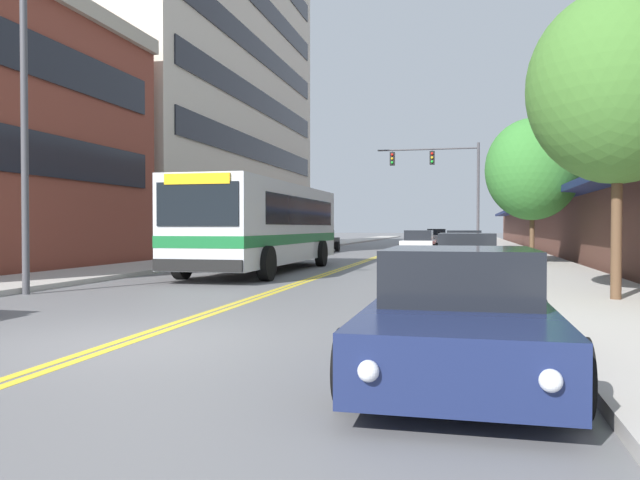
{
  "coord_description": "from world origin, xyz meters",
  "views": [
    {
      "loc": [
        4.41,
        -7.4,
        1.53
      ],
      "look_at": [
        -0.96,
        15.52,
        1.04
      ],
      "focal_mm": 35.0,
      "sensor_mm": 36.0,
      "label": 1
    }
  ],
  "objects_px": {
    "car_silver_moving_second": "(437,237)",
    "car_white_moving_third": "(419,244)",
    "fire_hydrant": "(516,260)",
    "car_red_parked_right_mid": "(465,241)",
    "car_champagne_parked_right_end": "(467,260)",
    "street_tree_right_mid": "(532,169)",
    "car_navy_parked_right_foreground": "(460,316)",
    "street_lamp_left_near": "(35,87)",
    "car_charcoal_moving_lead": "(420,240)",
    "street_tree_right_near": "(618,87)",
    "car_dark_grey_parked_right_far": "(464,247)",
    "car_black_parked_left_mid": "(318,242)",
    "city_bus": "(266,223)",
    "traffic_signal_mast": "(444,174)"
  },
  "relations": [
    {
      "from": "car_red_parked_right_mid",
      "to": "fire_hydrant",
      "type": "height_order",
      "value": "car_red_parked_right_mid"
    },
    {
      "from": "car_champagne_parked_right_end",
      "to": "street_tree_right_near",
      "type": "bearing_deg",
      "value": -56.98
    },
    {
      "from": "car_red_parked_right_mid",
      "to": "street_tree_right_near",
      "type": "xyz_separation_m",
      "value": [
        2.89,
        -31.51,
        3.63
      ]
    },
    {
      "from": "car_champagne_parked_right_end",
      "to": "street_tree_right_mid",
      "type": "relative_size",
      "value": 0.84
    },
    {
      "from": "car_silver_moving_second",
      "to": "car_white_moving_third",
      "type": "bearing_deg",
      "value": -90.25
    },
    {
      "from": "city_bus",
      "to": "car_charcoal_moving_lead",
      "type": "distance_m",
      "value": 26.7
    },
    {
      "from": "city_bus",
      "to": "street_tree_right_mid",
      "type": "distance_m",
      "value": 10.37
    },
    {
      "from": "fire_hydrant",
      "to": "car_red_parked_right_mid",
      "type": "bearing_deg",
      "value": 93.81
    },
    {
      "from": "car_navy_parked_right_foreground",
      "to": "street_lamp_left_near",
      "type": "height_order",
      "value": "street_lamp_left_near"
    },
    {
      "from": "city_bus",
      "to": "car_navy_parked_right_foreground",
      "type": "distance_m",
      "value": 15.57
    },
    {
      "from": "car_red_parked_right_mid",
      "to": "street_tree_right_mid",
      "type": "bearing_deg",
      "value": -82.66
    },
    {
      "from": "traffic_signal_mast",
      "to": "street_tree_right_mid",
      "type": "height_order",
      "value": "traffic_signal_mast"
    },
    {
      "from": "city_bus",
      "to": "car_charcoal_moving_lead",
      "type": "height_order",
      "value": "city_bus"
    },
    {
      "from": "street_tree_right_near",
      "to": "fire_hydrant",
      "type": "height_order",
      "value": "street_tree_right_near"
    },
    {
      "from": "city_bus",
      "to": "fire_hydrant",
      "type": "height_order",
      "value": "city_bus"
    },
    {
      "from": "car_white_moving_third",
      "to": "traffic_signal_mast",
      "type": "distance_m",
      "value": 9.88
    },
    {
      "from": "car_charcoal_moving_lead",
      "to": "street_tree_right_near",
      "type": "relative_size",
      "value": 0.72
    },
    {
      "from": "traffic_signal_mast",
      "to": "street_tree_right_near",
      "type": "height_order",
      "value": "traffic_signal_mast"
    },
    {
      "from": "car_black_parked_left_mid",
      "to": "car_champagne_parked_right_end",
      "type": "distance_m",
      "value": 21.23
    },
    {
      "from": "car_red_parked_right_mid",
      "to": "fire_hydrant",
      "type": "bearing_deg",
      "value": -86.19
    },
    {
      "from": "car_charcoal_moving_lead",
      "to": "street_tree_right_near",
      "type": "bearing_deg",
      "value": -79.78
    },
    {
      "from": "car_dark_grey_parked_right_far",
      "to": "car_champagne_parked_right_end",
      "type": "distance_m",
      "value": 11.38
    },
    {
      "from": "street_tree_right_mid",
      "to": "car_white_moving_third",
      "type": "bearing_deg",
      "value": 117.07
    },
    {
      "from": "car_black_parked_left_mid",
      "to": "car_navy_parked_right_foreground",
      "type": "height_order",
      "value": "car_black_parked_left_mid"
    },
    {
      "from": "car_black_parked_left_mid",
      "to": "fire_hydrant",
      "type": "xyz_separation_m",
      "value": [
        10.23,
        -16.24,
        -0.12
      ]
    },
    {
      "from": "car_champagne_parked_right_end",
      "to": "street_lamp_left_near",
      "type": "relative_size",
      "value": 0.59
    },
    {
      "from": "car_navy_parked_right_foreground",
      "to": "street_lamp_left_near",
      "type": "distance_m",
      "value": 11.62
    },
    {
      "from": "car_champagne_parked_right_end",
      "to": "car_silver_moving_second",
      "type": "relative_size",
      "value": 1.02
    },
    {
      "from": "car_silver_moving_second",
      "to": "street_tree_right_mid",
      "type": "relative_size",
      "value": 0.82
    },
    {
      "from": "car_silver_moving_second",
      "to": "street_tree_right_mid",
      "type": "distance_m",
      "value": 30.18
    },
    {
      "from": "car_silver_moving_second",
      "to": "street_tree_right_mid",
      "type": "xyz_separation_m",
      "value": [
        4.9,
        -29.62,
        3.09
      ]
    },
    {
      "from": "car_white_moving_third",
      "to": "street_tree_right_near",
      "type": "bearing_deg",
      "value": -76.12
    },
    {
      "from": "fire_hydrant",
      "to": "city_bus",
      "type": "bearing_deg",
      "value": 178.07
    },
    {
      "from": "car_white_moving_third",
      "to": "street_lamp_left_near",
      "type": "relative_size",
      "value": 0.55
    },
    {
      "from": "car_black_parked_left_mid",
      "to": "fire_hydrant",
      "type": "distance_m",
      "value": 19.2
    },
    {
      "from": "fire_hydrant",
      "to": "street_tree_right_near",
      "type": "bearing_deg",
      "value": -80.15
    },
    {
      "from": "car_champagne_parked_right_end",
      "to": "street_tree_right_near",
      "type": "xyz_separation_m",
      "value": [
        2.79,
        -4.3,
        3.59
      ]
    },
    {
      "from": "car_black_parked_left_mid",
      "to": "fire_hydrant",
      "type": "height_order",
      "value": "car_black_parked_left_mid"
    },
    {
      "from": "car_black_parked_left_mid",
      "to": "car_champagne_parked_right_end",
      "type": "xyz_separation_m",
      "value": [
        8.73,
        -19.35,
        0.0
      ]
    },
    {
      "from": "car_dark_grey_parked_right_far",
      "to": "car_black_parked_left_mid",
      "type": "bearing_deg",
      "value": 137.25
    },
    {
      "from": "car_champagne_parked_right_end",
      "to": "car_black_parked_left_mid",
      "type": "bearing_deg",
      "value": 114.28
    },
    {
      "from": "car_white_moving_third",
      "to": "car_champagne_parked_right_end",
      "type": "bearing_deg",
      "value": -81.61
    },
    {
      "from": "car_navy_parked_right_foreground",
      "to": "street_tree_right_mid",
      "type": "height_order",
      "value": "street_tree_right_mid"
    },
    {
      "from": "city_bus",
      "to": "street_tree_right_mid",
      "type": "relative_size",
      "value": 2.03
    },
    {
      "from": "car_white_moving_third",
      "to": "car_red_parked_right_mid",
      "type": "bearing_deg",
      "value": 75.92
    },
    {
      "from": "street_tree_right_mid",
      "to": "fire_hydrant",
      "type": "bearing_deg",
      "value": -101.41
    },
    {
      "from": "car_dark_grey_parked_right_far",
      "to": "car_red_parked_right_mid",
      "type": "bearing_deg",
      "value": 89.98
    },
    {
      "from": "city_bus",
      "to": "car_silver_moving_second",
      "type": "bearing_deg",
      "value": 82.71
    },
    {
      "from": "car_black_parked_left_mid",
      "to": "car_white_moving_third",
      "type": "distance_m",
      "value": 6.46
    },
    {
      "from": "street_tree_right_mid",
      "to": "traffic_signal_mast",
      "type": "bearing_deg",
      "value": 101.96
    }
  ]
}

